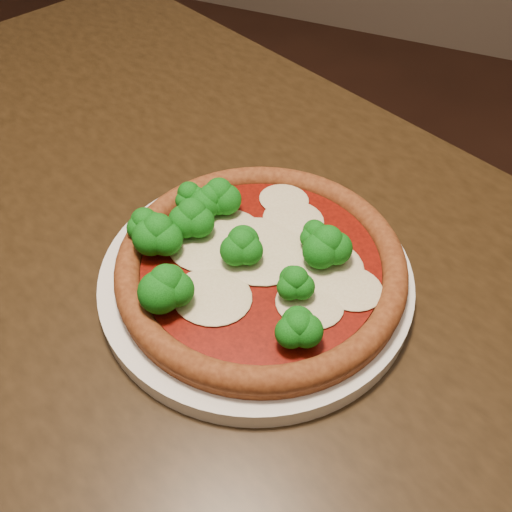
% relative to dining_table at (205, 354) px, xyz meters
% --- Properties ---
extents(floor, '(4.00, 4.00, 0.00)m').
position_rel_dining_table_xyz_m(floor, '(-0.24, 0.10, -0.65)').
color(floor, black).
rests_on(floor, ground).
extents(dining_table, '(1.49, 1.21, 0.75)m').
position_rel_dining_table_xyz_m(dining_table, '(0.00, 0.00, 0.00)').
color(dining_table, black).
rests_on(dining_table, floor).
extents(plate, '(0.29, 0.29, 0.02)m').
position_rel_dining_table_xyz_m(plate, '(0.04, 0.03, 0.11)').
color(plate, white).
rests_on(plate, dining_table).
extents(pizza, '(0.27, 0.27, 0.06)m').
position_rel_dining_table_xyz_m(pizza, '(0.04, 0.03, 0.13)').
color(pizza, brown).
rests_on(pizza, plate).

